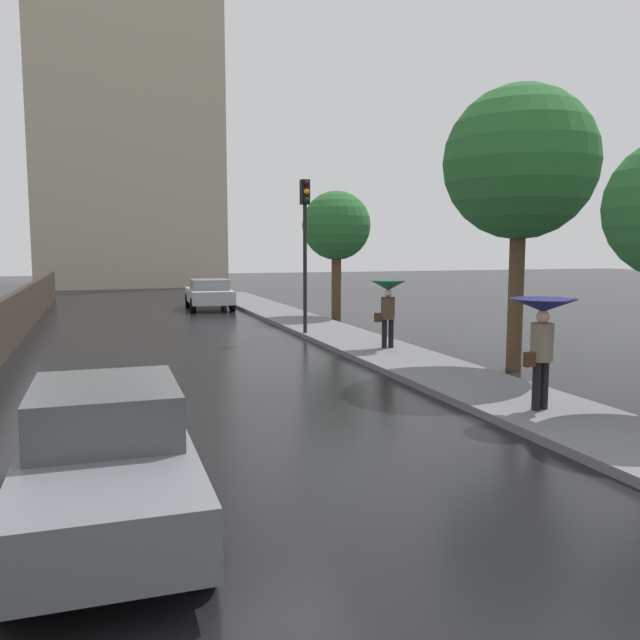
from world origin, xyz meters
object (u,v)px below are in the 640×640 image
Objects in this scene: car_grey_mid_road at (107,457)px; street_tree_mid at (336,227)px; pedestrian_with_umbrella_far at (388,295)px; traffic_light at (305,228)px; street_tree_near at (520,164)px; car_silver_near_kerb at (209,294)px; pedestrian_with_umbrella_near at (543,321)px.

car_grey_mid_road is 19.56m from street_tree_mid.
street_tree_mid is at bearing -86.59° from pedestrian_with_umbrella_far.
street_tree_near is (2.94, -6.71, 1.28)m from traffic_light.
car_silver_near_kerb is at bearing -101.15° from car_grey_mid_road.
car_silver_near_kerb is 2.32× the size of pedestrian_with_umbrella_far.
street_tree_mid is at bearing 91.13° from street_tree_near.
street_tree_near reaches higher than pedestrian_with_umbrella_near.
street_tree_mid is at bearing 59.57° from traffic_light.
car_silver_near_kerb is at bearing 85.72° from pedestrian_with_umbrella_near.
pedestrian_with_umbrella_far is (2.54, -13.80, 0.85)m from car_silver_near_kerb.
pedestrian_with_umbrella_far is at bearing 119.41° from street_tree_near.
car_silver_near_kerb is 7.50m from street_tree_mid.
car_grey_mid_road is 2.26× the size of pedestrian_with_umbrella_near.
car_silver_near_kerb is 0.84× the size of street_tree_mid.
street_tree_mid reaches higher than car_silver_near_kerb.
car_silver_near_kerb is 10.64m from traffic_light.
traffic_light is 5.36m from street_tree_mid.
car_silver_near_kerb is 0.89× the size of traffic_light.
car_silver_near_kerb is at bearing 104.27° from street_tree_near.
car_silver_near_kerb is at bearing 126.10° from street_tree_mid.
pedestrian_with_umbrella_far is 4.20m from traffic_light.
street_tree_near is (1.76, -3.12, 3.11)m from pedestrian_with_umbrella_far.
street_tree_mid reaches higher than pedestrian_with_umbrella_near.
traffic_light is 7.44m from street_tree_near.
traffic_light is at bearing 84.10° from pedestrian_with_umbrella_near.
pedestrian_with_umbrella_near is 6.90m from pedestrian_with_umbrella_far.
traffic_light is (-0.80, 10.48, 1.77)m from pedestrian_with_umbrella_near.
traffic_light reaches higher than car_grey_mid_road.
traffic_light is at bearing 113.63° from street_tree_near.
traffic_light is at bearing -57.84° from pedestrian_with_umbrella_far.
street_tree_near is (8.98, 5.93, 3.94)m from car_grey_mid_road.
street_tree_mid is (1.91, 15.09, 1.98)m from pedestrian_with_umbrella_near.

